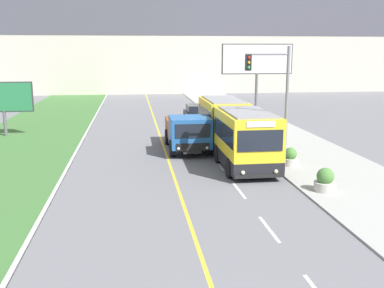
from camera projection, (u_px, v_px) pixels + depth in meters
apartment_block_background at (143, 11)px, 67.07m from camera, size 80.00×8.04×24.02m
city_bus at (233, 130)px, 26.85m from camera, size 2.66×11.64×3.15m
dump_truck at (188, 133)px, 28.02m from camera, size 2.52×6.36×2.35m
car_distant at (196, 113)px, 40.75m from camera, size 1.80×4.30×1.45m
traffic_light_mast at (276, 94)px, 22.63m from camera, size 2.28×0.32×6.50m
billboard_large at (257, 62)px, 38.76m from camera, size 6.23×0.24×6.85m
billboard_small at (3, 98)px, 32.99m from camera, size 4.29×0.24×4.04m
planter_round_near at (325, 181)px, 20.11m from camera, size 0.97×0.97×1.07m
planter_round_second at (290, 158)px, 24.61m from camera, size 0.89×0.89×1.00m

